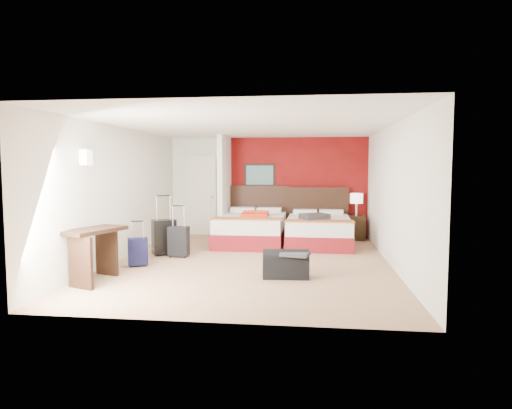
# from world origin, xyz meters

# --- Properties ---
(ground) EXTENTS (6.50, 6.50, 0.00)m
(ground) POSITION_xyz_m (0.00, 0.00, 0.00)
(ground) COLOR tan
(ground) RESTS_ON ground
(room_walls) EXTENTS (5.02, 6.52, 2.50)m
(room_walls) POSITION_xyz_m (-1.40, 1.42, 1.26)
(room_walls) COLOR silver
(room_walls) RESTS_ON ground
(red_accent_panel) EXTENTS (3.50, 0.04, 2.50)m
(red_accent_panel) POSITION_xyz_m (0.75, 3.23, 1.25)
(red_accent_panel) COLOR maroon
(red_accent_panel) RESTS_ON ground
(partition_wall) EXTENTS (0.12, 1.20, 2.50)m
(partition_wall) POSITION_xyz_m (-1.00, 2.61, 1.25)
(partition_wall) COLOR silver
(partition_wall) RESTS_ON ground
(entry_door) EXTENTS (0.82, 0.06, 2.05)m
(entry_door) POSITION_xyz_m (-1.75, 3.20, 1.02)
(entry_door) COLOR silver
(entry_door) RESTS_ON ground
(bed_left) EXTENTS (1.50, 2.14, 0.64)m
(bed_left) POSITION_xyz_m (-0.25, 1.98, 0.32)
(bed_left) COLOR silver
(bed_left) RESTS_ON ground
(bed_right) EXTENTS (1.44, 2.04, 0.61)m
(bed_right) POSITION_xyz_m (1.27, 1.95, 0.30)
(bed_right) COLOR white
(bed_right) RESTS_ON ground
(red_suitcase_open) EXTENTS (0.60, 0.81, 0.10)m
(red_suitcase_open) POSITION_xyz_m (-0.15, 1.88, 0.69)
(red_suitcase_open) COLOR red
(red_suitcase_open) RESTS_ON bed_left
(jacket_bundle) EXTENTS (0.70, 0.66, 0.13)m
(jacket_bundle) POSITION_xyz_m (1.17, 1.65, 0.67)
(jacket_bundle) COLOR #313135
(jacket_bundle) RESTS_ON bed_right
(nightstand) EXTENTS (0.42, 0.42, 0.58)m
(nightstand) POSITION_xyz_m (2.18, 2.80, 0.29)
(nightstand) COLOR black
(nightstand) RESTS_ON ground
(table_lamp) EXTENTS (0.33, 0.33, 0.54)m
(table_lamp) POSITION_xyz_m (2.18, 2.80, 0.85)
(table_lamp) COLOR silver
(table_lamp) RESTS_ON nightstand
(suitcase_black) EXTENTS (0.53, 0.48, 0.68)m
(suitcase_black) POSITION_xyz_m (-1.82, 0.46, 0.34)
(suitcase_black) COLOR black
(suitcase_black) RESTS_ON ground
(suitcase_charcoal) EXTENTS (0.39, 0.25, 0.57)m
(suitcase_charcoal) POSITION_xyz_m (-1.47, 0.28, 0.28)
(suitcase_charcoal) COLOR black
(suitcase_charcoal) RESTS_ON ground
(suitcase_navy) EXTENTS (0.39, 0.33, 0.47)m
(suitcase_navy) POSITION_xyz_m (-1.94, -0.60, 0.24)
(suitcase_navy) COLOR black
(suitcase_navy) RESTS_ON ground
(duffel_bag) EXTENTS (0.75, 0.43, 0.37)m
(duffel_bag) POSITION_xyz_m (0.70, -1.09, 0.18)
(duffel_bag) COLOR black
(duffel_bag) RESTS_ON ground
(jacket_draped) EXTENTS (0.50, 0.45, 0.06)m
(jacket_draped) POSITION_xyz_m (0.85, -1.14, 0.40)
(jacket_draped) COLOR #3D3C42
(jacket_draped) RESTS_ON duffel_bag
(desk) EXTENTS (0.78, 1.09, 0.82)m
(desk) POSITION_xyz_m (-2.20, -1.68, 0.41)
(desk) COLOR black
(desk) RESTS_ON ground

